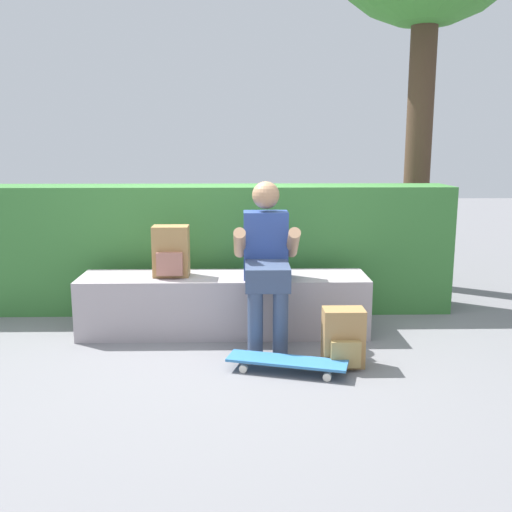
{
  "coord_description": "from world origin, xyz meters",
  "views": [
    {
      "loc": [
        0.16,
        -4.04,
        1.5
      ],
      "look_at": [
        0.26,
        0.6,
        0.59
      ],
      "focal_mm": 40.46,
      "sensor_mm": 36.0,
      "label": 1
    }
  ],
  "objects_px": {
    "bench_main": "(224,304)",
    "person_skater": "(266,257)",
    "backpack_on_bench": "(171,252)",
    "skateboard_near_person": "(287,362)",
    "backpack_on_ground": "(343,339)"
  },
  "relations": [
    {
      "from": "skateboard_near_person",
      "to": "backpack_on_ground",
      "type": "xyz_separation_m",
      "value": [
        0.39,
        0.11,
        0.12
      ]
    },
    {
      "from": "person_skater",
      "to": "backpack_on_bench",
      "type": "xyz_separation_m",
      "value": [
        -0.74,
        0.21,
        -0.0
      ]
    },
    {
      "from": "bench_main",
      "to": "skateboard_near_person",
      "type": "relative_size",
      "value": 2.76
    },
    {
      "from": "bench_main",
      "to": "person_skater",
      "type": "distance_m",
      "value": 0.59
    },
    {
      "from": "bench_main",
      "to": "person_skater",
      "type": "xyz_separation_m",
      "value": [
        0.33,
        -0.22,
        0.43
      ]
    },
    {
      "from": "backpack_on_bench",
      "to": "backpack_on_ground",
      "type": "height_order",
      "value": "backpack_on_bench"
    },
    {
      "from": "bench_main",
      "to": "person_skater",
      "type": "bearing_deg",
      "value": -33.91
    },
    {
      "from": "bench_main",
      "to": "backpack_on_ground",
      "type": "height_order",
      "value": "bench_main"
    },
    {
      "from": "person_skater",
      "to": "skateboard_near_person",
      "type": "distance_m",
      "value": 0.87
    },
    {
      "from": "bench_main",
      "to": "skateboard_near_person",
      "type": "height_order",
      "value": "bench_main"
    },
    {
      "from": "person_skater",
      "to": "skateboard_near_person",
      "type": "bearing_deg",
      "value": -79.58
    },
    {
      "from": "person_skater",
      "to": "backpack_on_ground",
      "type": "height_order",
      "value": "person_skater"
    },
    {
      "from": "person_skater",
      "to": "bench_main",
      "type": "bearing_deg",
      "value": 146.09
    },
    {
      "from": "bench_main",
      "to": "person_skater",
      "type": "relative_size",
      "value": 1.87
    },
    {
      "from": "skateboard_near_person",
      "to": "backpack_on_bench",
      "type": "xyz_separation_m",
      "value": [
        -0.86,
        0.84,
        0.59
      ]
    }
  ]
}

